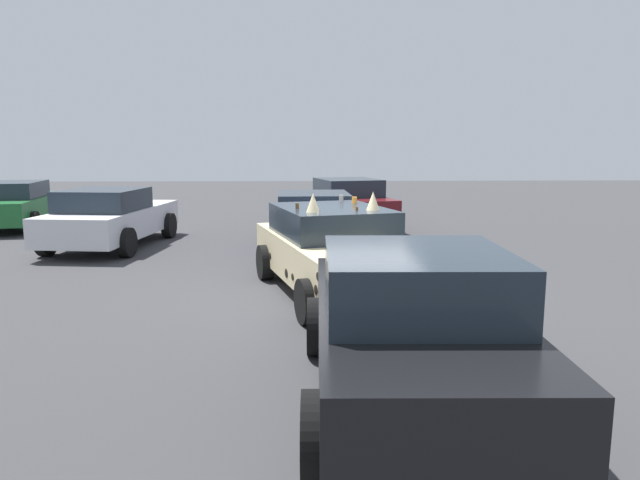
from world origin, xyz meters
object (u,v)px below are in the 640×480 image
(parked_sedan_far_left, at_px, (313,221))
(parked_sedan_behind_right, at_px, (13,204))
(parked_sedan_near_right, at_px, (110,218))
(parked_sedan_row_back_center, at_px, (347,203))
(art_car_decorated, at_px, (337,250))
(parked_sedan_behind_left, at_px, (410,328))

(parked_sedan_far_left, distance_m, parked_sedan_behind_right, 9.63)
(parked_sedan_near_right, bearing_deg, parked_sedan_far_left, -90.98)
(parked_sedan_behind_right, relative_size, parked_sedan_row_back_center, 1.04)
(art_car_decorated, bearing_deg, parked_sedan_behind_right, -146.57)
(parked_sedan_far_left, relative_size, parked_sedan_row_back_center, 0.94)
(parked_sedan_behind_left, xyz_separation_m, parked_sedan_near_right, (8.74, 5.55, -0.04))
(parked_sedan_row_back_center, bearing_deg, parked_sedan_behind_right, 74.96)
(art_car_decorated, bearing_deg, parked_sedan_behind_left, -9.56)
(parked_sedan_far_left, relative_size, parked_sedan_behind_right, 0.91)
(parked_sedan_behind_left, relative_size, parked_sedan_behind_right, 0.92)
(parked_sedan_near_right, bearing_deg, art_car_decorated, -125.02)
(parked_sedan_behind_right, bearing_deg, parked_sedan_near_right, -138.91)
(parked_sedan_behind_left, height_order, parked_sedan_row_back_center, parked_sedan_behind_left)
(art_car_decorated, height_order, parked_sedan_behind_left, art_car_decorated)
(parked_sedan_far_left, xyz_separation_m, parked_sedan_near_right, (0.64, 4.82, 0.02))
(parked_sedan_near_right, xyz_separation_m, parked_sedan_row_back_center, (3.24, -5.90, 0.01))
(parked_sedan_far_left, distance_m, parked_sedan_row_back_center, 4.03)
(parked_sedan_far_left, xyz_separation_m, parked_sedan_behind_right, (4.03, 8.74, 0.01))
(art_car_decorated, distance_m, parked_sedan_behind_right, 12.04)
(parked_sedan_far_left, relative_size, parked_sedan_near_right, 0.92)
(parked_sedan_behind_left, bearing_deg, parked_sedan_row_back_center, -0.09)
(parked_sedan_behind_left, distance_m, parked_sedan_behind_right, 15.39)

